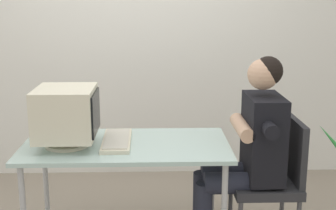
{
  "coord_description": "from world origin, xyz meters",
  "views": [
    {
      "loc": [
        0.18,
        -2.79,
        1.64
      ],
      "look_at": [
        0.27,
        0.0,
        0.97
      ],
      "focal_mm": 49.35,
      "sensor_mm": 36.0,
      "label": 1
    }
  ],
  "objects_px": {
    "crt_monitor": "(66,114)",
    "desk": "(126,153)",
    "person_seated": "(248,146)",
    "office_chair": "(274,176)",
    "keyboard": "(117,140)"
  },
  "relations": [
    {
      "from": "crt_monitor",
      "to": "office_chair",
      "type": "relative_size",
      "value": 0.46
    },
    {
      "from": "crt_monitor",
      "to": "keyboard",
      "type": "xyz_separation_m",
      "value": [
        0.3,
        0.05,
        -0.19
      ]
    },
    {
      "from": "keyboard",
      "to": "person_seated",
      "type": "xyz_separation_m",
      "value": [
        0.84,
        -0.01,
        -0.05
      ]
    },
    {
      "from": "desk",
      "to": "crt_monitor",
      "type": "relative_size",
      "value": 3.3
    },
    {
      "from": "person_seated",
      "to": "office_chair",
      "type": "bearing_deg",
      "value": 0.0
    },
    {
      "from": "keyboard",
      "to": "person_seated",
      "type": "relative_size",
      "value": 0.37
    },
    {
      "from": "office_chair",
      "to": "keyboard",
      "type": "bearing_deg",
      "value": 179.46
    },
    {
      "from": "keyboard",
      "to": "office_chair",
      "type": "xyz_separation_m",
      "value": [
        1.02,
        -0.01,
        -0.25
      ]
    },
    {
      "from": "crt_monitor",
      "to": "desk",
      "type": "bearing_deg",
      "value": 4.78
    },
    {
      "from": "keyboard",
      "to": "person_seated",
      "type": "height_order",
      "value": "person_seated"
    },
    {
      "from": "desk",
      "to": "person_seated",
      "type": "relative_size",
      "value": 1.02
    },
    {
      "from": "desk",
      "to": "crt_monitor",
      "type": "height_order",
      "value": "crt_monitor"
    },
    {
      "from": "crt_monitor",
      "to": "person_seated",
      "type": "distance_m",
      "value": 1.17
    },
    {
      "from": "office_chair",
      "to": "person_seated",
      "type": "height_order",
      "value": "person_seated"
    },
    {
      "from": "person_seated",
      "to": "crt_monitor",
      "type": "bearing_deg",
      "value": -177.81
    }
  ]
}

